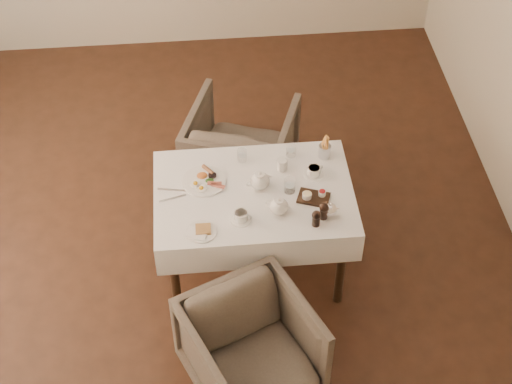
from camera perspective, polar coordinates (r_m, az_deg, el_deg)
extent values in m
plane|color=black|center=(5.77, -3.65, -3.22)|extent=(5.00, 5.00, 0.00)
cube|color=black|center=(5.04, -0.17, -0.26)|extent=(1.20, 0.80, 0.04)
cube|color=white|center=(5.10, -0.16, -0.90)|extent=(1.28, 0.88, 0.23)
cylinder|color=black|center=(5.54, -6.05, -0.78)|extent=(0.06, 0.06, 0.70)
cylinder|color=black|center=(5.60, 5.04, -0.04)|extent=(0.06, 0.06, 0.70)
cylinder|color=black|center=(5.09, -5.91, -6.31)|extent=(0.06, 0.06, 0.70)
cylinder|color=black|center=(5.15, 6.20, -5.43)|extent=(0.06, 0.06, 0.70)
imported|color=#4E4239|center=(4.78, -0.36, -11.37)|extent=(0.94, 0.95, 0.66)
imported|color=#4E4239|center=(5.91, -1.09, 3.19)|extent=(0.96, 0.98, 0.70)
cylinder|color=white|center=(5.08, -3.80, 0.79)|extent=(0.29, 0.29, 0.01)
ellipsoid|color=#B45A20|center=(5.11, -3.94, 1.26)|extent=(0.07, 0.07, 0.02)
cylinder|color=brown|center=(5.13, -3.51, 1.62)|extent=(0.08, 0.10, 0.03)
cylinder|color=black|center=(5.10, -3.19, 1.21)|extent=(0.05, 0.05, 0.02)
cube|color=maroon|center=(5.04, -2.91, 0.54)|extent=(0.10, 0.06, 0.01)
ellipsoid|color=#264C19|center=(5.07, -3.40, 0.86)|extent=(0.06, 0.05, 0.02)
cylinder|color=white|center=(4.79, -3.97, -2.90)|extent=(0.19, 0.19, 0.01)
cube|color=brown|center=(4.78, -3.86, -2.71)|extent=(0.09, 0.09, 0.01)
cube|color=white|center=(4.77, -4.34, -3.07)|extent=(0.15, 0.13, 0.02)
cylinder|color=white|center=(5.14, 1.91, 2.03)|extent=(0.09, 0.09, 0.08)
cylinder|color=white|center=(4.84, -1.09, -2.00)|extent=(0.13, 0.13, 0.01)
cylinder|color=white|center=(4.82, -1.10, -1.73)|extent=(0.11, 0.11, 0.06)
cylinder|color=#AE864E|center=(4.80, -1.10, -1.52)|extent=(0.08, 0.08, 0.00)
cylinder|color=white|center=(5.14, 4.21, 1.30)|extent=(0.13, 0.13, 0.01)
cylinder|color=white|center=(5.11, 4.23, 1.56)|extent=(0.11, 0.11, 0.06)
cylinder|color=#AE864E|center=(5.10, 4.25, 1.77)|extent=(0.07, 0.07, 0.00)
cylinder|color=silver|center=(5.19, -1.03, 2.69)|extent=(0.08, 0.08, 0.09)
cylinder|color=silver|center=(4.99, 2.47, 0.48)|extent=(0.08, 0.08, 0.10)
cylinder|color=silver|center=(5.23, 2.55, 3.06)|extent=(0.08, 0.08, 0.09)
cube|color=black|center=(4.98, 4.21, -0.42)|extent=(0.23, 0.19, 0.02)
cylinder|color=white|center=(4.95, 3.72, -0.26)|extent=(0.06, 0.06, 0.03)
cylinder|color=maroon|center=(4.97, 4.83, -0.09)|extent=(0.05, 0.05, 0.03)
cylinder|color=silver|center=(5.24, 5.01, 2.99)|extent=(0.08, 0.08, 0.10)
cube|color=silver|center=(5.05, -6.12, 0.16)|extent=(0.19, 0.05, 0.00)
cube|color=silver|center=(5.00, -6.08, -0.45)|extent=(0.17, 0.06, 0.00)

